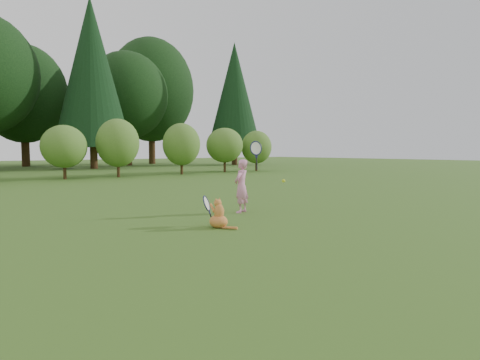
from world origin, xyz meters
TOP-DOWN VIEW (x-y plane):
  - ground at (0.00, 0.00)m, footprint 100.00×100.00m
  - shrub_row at (0.00, 13.00)m, footprint 28.00×3.00m
  - woodland_backdrop at (0.00, 23.00)m, footprint 48.00×10.00m
  - child at (0.41, 0.99)m, footprint 0.66×0.45m
  - cat at (-0.92, -0.00)m, footprint 0.36×0.72m
  - tennis_ball at (1.53, 0.90)m, footprint 0.08×0.08m

SIDE VIEW (x-z plane):
  - ground at x=0.00m, z-range 0.00..0.00m
  - cat at x=-0.92m, z-range -0.08..0.59m
  - child at x=0.41m, z-range -0.25..1.41m
  - tennis_ball at x=1.53m, z-range 0.58..0.65m
  - shrub_row at x=0.00m, z-range 0.00..2.80m
  - woodland_backdrop at x=0.00m, z-range 0.00..15.00m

